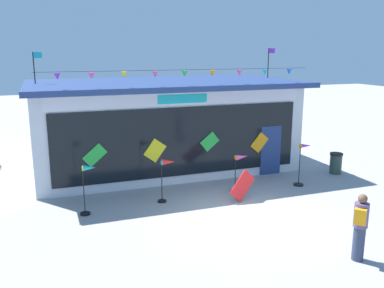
{
  "coord_description": "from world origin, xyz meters",
  "views": [
    {
      "loc": [
        -5.47,
        -10.83,
        4.98
      ],
      "look_at": [
        -0.54,
        2.75,
        1.69
      ],
      "focal_mm": 38.6,
      "sensor_mm": 36.0,
      "label": 1
    }
  ],
  "objects_px": {
    "wind_spinner_center_left": "(239,168)",
    "wind_spinner_center_right": "(302,162)",
    "kite_shop_building": "(164,124)",
    "wind_spinner_far_left": "(87,182)",
    "trash_bin": "(336,163)",
    "wind_spinner_left": "(167,170)",
    "person_near_camera": "(360,226)",
    "display_kite_on_ground": "(243,186)"
  },
  "relations": [
    {
      "from": "wind_spinner_center_left",
      "to": "wind_spinner_center_right",
      "type": "distance_m",
      "value": 2.55
    },
    {
      "from": "kite_shop_building",
      "to": "wind_spinner_center_right",
      "type": "bearing_deg",
      "value": -45.13
    },
    {
      "from": "wind_spinner_far_left",
      "to": "trash_bin",
      "type": "height_order",
      "value": "wind_spinner_far_left"
    },
    {
      "from": "wind_spinner_left",
      "to": "person_near_camera",
      "type": "bearing_deg",
      "value": -59.37
    },
    {
      "from": "wind_spinner_center_left",
      "to": "display_kite_on_ground",
      "type": "relative_size",
      "value": 1.4
    },
    {
      "from": "kite_shop_building",
      "to": "wind_spinner_far_left",
      "type": "height_order",
      "value": "kite_shop_building"
    },
    {
      "from": "wind_spinner_center_right",
      "to": "trash_bin",
      "type": "height_order",
      "value": "wind_spinner_center_right"
    },
    {
      "from": "wind_spinner_left",
      "to": "wind_spinner_center_right",
      "type": "xyz_separation_m",
      "value": [
        5.25,
        -0.08,
        -0.19
      ]
    },
    {
      "from": "person_near_camera",
      "to": "trash_bin",
      "type": "height_order",
      "value": "person_near_camera"
    },
    {
      "from": "wind_spinner_left",
      "to": "trash_bin",
      "type": "xyz_separation_m",
      "value": [
        7.47,
        0.73,
        -0.68
      ]
    },
    {
      "from": "display_kite_on_ground",
      "to": "trash_bin",
      "type": "bearing_deg",
      "value": 16.96
    },
    {
      "from": "wind_spinner_far_left",
      "to": "person_near_camera",
      "type": "distance_m",
      "value": 7.78
    },
    {
      "from": "kite_shop_building",
      "to": "wind_spinner_center_left",
      "type": "distance_m",
      "value": 4.47
    },
    {
      "from": "person_near_camera",
      "to": "display_kite_on_ground",
      "type": "xyz_separation_m",
      "value": [
        -0.79,
        4.6,
        -0.36
      ]
    },
    {
      "from": "wind_spinner_center_right",
      "to": "wind_spinner_center_left",
      "type": "bearing_deg",
      "value": 177.25
    },
    {
      "from": "wind_spinner_center_left",
      "to": "wind_spinner_center_right",
      "type": "bearing_deg",
      "value": -2.75
    },
    {
      "from": "kite_shop_building",
      "to": "trash_bin",
      "type": "height_order",
      "value": "kite_shop_building"
    },
    {
      "from": "kite_shop_building",
      "to": "trash_bin",
      "type": "distance_m",
      "value": 7.36
    },
    {
      "from": "wind_spinner_far_left",
      "to": "wind_spinner_center_left",
      "type": "relative_size",
      "value": 1.15
    },
    {
      "from": "wind_spinner_left",
      "to": "person_near_camera",
      "type": "distance_m",
      "value": 6.29
    },
    {
      "from": "wind_spinner_far_left",
      "to": "wind_spinner_center_right",
      "type": "height_order",
      "value": "wind_spinner_center_right"
    },
    {
      "from": "wind_spinner_center_left",
      "to": "trash_bin",
      "type": "xyz_separation_m",
      "value": [
        4.77,
        0.69,
        -0.46
      ]
    },
    {
      "from": "wind_spinner_center_right",
      "to": "wind_spinner_far_left",
      "type": "bearing_deg",
      "value": -178.87
    },
    {
      "from": "trash_bin",
      "to": "wind_spinner_center_left",
      "type": "bearing_deg",
      "value": -171.78
    },
    {
      "from": "kite_shop_building",
      "to": "display_kite_on_ground",
      "type": "bearing_deg",
      "value": -74.99
    },
    {
      "from": "kite_shop_building",
      "to": "wind_spinner_left",
      "type": "relative_size",
      "value": 7.36
    },
    {
      "from": "wind_spinner_center_left",
      "to": "display_kite_on_ground",
      "type": "bearing_deg",
      "value": -108.95
    },
    {
      "from": "wind_spinner_center_left",
      "to": "wind_spinner_center_right",
      "type": "height_order",
      "value": "wind_spinner_center_right"
    },
    {
      "from": "trash_bin",
      "to": "display_kite_on_ground",
      "type": "height_order",
      "value": "display_kite_on_ground"
    },
    {
      "from": "wind_spinner_left",
      "to": "trash_bin",
      "type": "distance_m",
      "value": 7.54
    },
    {
      "from": "person_near_camera",
      "to": "wind_spinner_center_left",
      "type": "bearing_deg",
      "value": -36.55
    },
    {
      "from": "wind_spinner_far_left",
      "to": "wind_spinner_left",
      "type": "height_order",
      "value": "wind_spinner_far_left"
    },
    {
      "from": "kite_shop_building",
      "to": "wind_spinner_center_left",
      "type": "bearing_deg",
      "value": -68.35
    },
    {
      "from": "wind_spinner_far_left",
      "to": "wind_spinner_center_left",
      "type": "bearing_deg",
      "value": 2.99
    },
    {
      "from": "person_near_camera",
      "to": "kite_shop_building",
      "type": "bearing_deg",
      "value": -29.27
    },
    {
      "from": "wind_spinner_left",
      "to": "wind_spinner_center_right",
      "type": "height_order",
      "value": "wind_spinner_center_right"
    },
    {
      "from": "wind_spinner_far_left",
      "to": "wind_spinner_center_left",
      "type": "xyz_separation_m",
      "value": [
        5.31,
        0.28,
        -0.16
      ]
    },
    {
      "from": "wind_spinner_far_left",
      "to": "trash_bin",
      "type": "xyz_separation_m",
      "value": [
        10.07,
        0.97,
        -0.62
      ]
    },
    {
      "from": "wind_spinner_center_left",
      "to": "display_kite_on_ground",
      "type": "distance_m",
      "value": 0.98
    },
    {
      "from": "wind_spinner_far_left",
      "to": "trash_bin",
      "type": "bearing_deg",
      "value": 5.48
    },
    {
      "from": "display_kite_on_ground",
      "to": "wind_spinner_center_left",
      "type": "bearing_deg",
      "value": 71.05
    },
    {
      "from": "wind_spinner_far_left",
      "to": "wind_spinner_center_right",
      "type": "distance_m",
      "value": 7.86
    }
  ]
}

